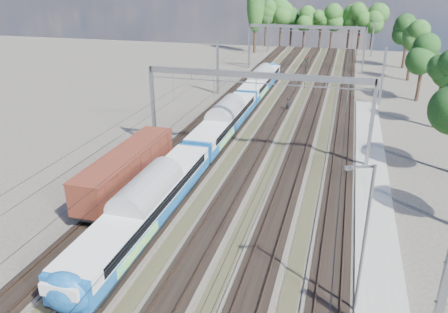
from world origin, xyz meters
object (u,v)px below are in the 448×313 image
(emu_train, at_px, (224,118))
(lamp_post, at_px, (363,237))
(worker, at_px, (288,104))
(signal_near, at_px, (306,68))
(freight_boxcar, at_px, (128,168))
(signal_far, at_px, (357,46))

(emu_train, xyz_separation_m, lamp_post, (14.92, -25.73, 2.40))
(worker, relative_size, signal_near, 0.35)
(emu_train, height_order, worker, emu_train)
(freight_boxcar, distance_m, signal_far, 72.72)
(signal_near, height_order, signal_far, signal_far)
(freight_boxcar, bearing_deg, emu_train, 73.70)
(freight_boxcar, distance_m, lamp_post, 22.17)
(signal_far, bearing_deg, freight_boxcar, -104.88)
(freight_boxcar, xyz_separation_m, lamp_post, (19.42, -10.34, 2.79))
(freight_boxcar, bearing_deg, worker, 71.06)
(worker, distance_m, signal_near, 14.80)
(worker, height_order, signal_far, signal_far)
(worker, xyz_separation_m, signal_far, (9.23, 40.78, 2.89))
(emu_train, xyz_separation_m, signal_near, (6.38, 28.49, 0.81))
(emu_train, height_order, freight_boxcar, emu_train)
(freight_boxcar, distance_m, worker, 31.02)
(lamp_post, bearing_deg, emu_train, 98.89)
(signal_far, bearing_deg, lamp_post, -89.40)
(signal_near, bearing_deg, emu_train, -103.89)
(signal_near, relative_size, lamp_post, 0.59)
(worker, xyz_separation_m, signal_near, (0.83, 14.57, 2.48))
(signal_near, bearing_deg, lamp_post, -82.32)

